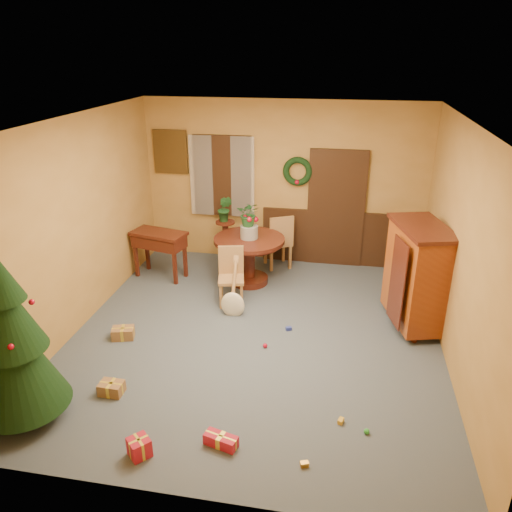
% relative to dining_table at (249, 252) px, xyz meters
% --- Properties ---
extents(room_envelope, '(5.50, 5.50, 5.50)m').
position_rel_dining_table_xyz_m(room_envelope, '(0.61, 1.06, 0.55)').
color(room_envelope, '#343F4C').
rests_on(room_envelope, ground).
extents(dining_table, '(1.17, 1.17, 0.81)m').
position_rel_dining_table_xyz_m(dining_table, '(0.00, 0.00, 0.00)').
color(dining_table, black).
rests_on(dining_table, floor).
extents(urn, '(0.29, 0.29, 0.21)m').
position_rel_dining_table_xyz_m(urn, '(0.00, 0.00, 0.35)').
color(urn, slate).
rests_on(urn, dining_table).
extents(centerpiece_plant, '(0.37, 0.32, 0.41)m').
position_rel_dining_table_xyz_m(centerpiece_plant, '(0.00, 0.00, 0.66)').
color(centerpiece_plant, '#1E4C23').
rests_on(centerpiece_plant, urn).
extents(chair_near, '(0.46, 0.46, 0.90)m').
position_rel_dining_table_xyz_m(chair_near, '(-0.15, -0.72, -0.08)').
color(chair_near, olive).
rests_on(chair_near, floor).
extents(chair_far, '(0.58, 0.58, 1.00)m').
position_rel_dining_table_xyz_m(chair_far, '(0.41, 0.69, -0.03)').
color(chair_far, olive).
rests_on(chair_far, floor).
extents(guitar, '(0.52, 0.63, 0.82)m').
position_rel_dining_table_xyz_m(guitar, '(-0.03, -1.14, -0.14)').
color(guitar, beige).
rests_on(guitar, floor).
extents(plant_stand, '(0.34, 0.34, 0.88)m').
position_rel_dining_table_xyz_m(plant_stand, '(-0.53, 0.53, -0.02)').
color(plant_stand, black).
rests_on(plant_stand, floor).
extents(stand_plant, '(0.29, 0.25, 0.47)m').
position_rel_dining_table_xyz_m(stand_plant, '(-0.53, 0.53, 0.55)').
color(stand_plant, '#19471E').
rests_on(stand_plant, plant_stand).
extents(christmas_tree, '(0.98, 0.98, 2.02)m').
position_rel_dining_table_xyz_m(christmas_tree, '(-1.74, -3.68, 0.39)').
color(christmas_tree, '#382111').
rests_on(christmas_tree, floor).
extents(writing_desk, '(1.00, 0.66, 0.82)m').
position_rel_dining_table_xyz_m(writing_desk, '(-1.55, -0.04, 0.05)').
color(writing_desk, black).
rests_on(writing_desk, floor).
extents(sideboard, '(0.91, 1.30, 1.51)m').
position_rel_dining_table_xyz_m(sideboard, '(2.56, -0.93, 0.24)').
color(sideboard, '#581A0A').
rests_on(sideboard, floor).
extents(gift_a, '(0.28, 0.20, 0.15)m').
position_rel_dining_table_xyz_m(gift_a, '(-1.01, -3.16, -0.49)').
color(gift_a, brown).
rests_on(gift_a, floor).
extents(gift_b, '(0.28, 0.28, 0.20)m').
position_rel_dining_table_xyz_m(gift_b, '(-0.32, -4.00, -0.47)').
color(gift_b, '#AA162A').
rests_on(gift_b, floor).
extents(gift_c, '(0.33, 0.27, 0.16)m').
position_rel_dining_table_xyz_m(gift_c, '(-1.37, -2.03, -0.49)').
color(gift_c, brown).
rests_on(gift_c, floor).
extents(gift_d, '(0.37, 0.23, 0.12)m').
position_rel_dining_table_xyz_m(gift_d, '(0.43, -3.73, -0.50)').
color(gift_d, '#AA162A').
rests_on(gift_d, floor).
extents(toy_a, '(0.09, 0.08, 0.05)m').
position_rel_dining_table_xyz_m(toy_a, '(0.84, -1.42, -0.54)').
color(toy_a, '#233299').
rests_on(toy_a, floor).
extents(toy_b, '(0.06, 0.06, 0.06)m').
position_rel_dining_table_xyz_m(toy_b, '(1.88, -3.30, -0.53)').
color(toy_b, green).
rests_on(toy_b, floor).
extents(toy_c, '(0.07, 0.09, 0.05)m').
position_rel_dining_table_xyz_m(toy_c, '(1.62, -3.18, -0.54)').
color(toy_c, gold).
rests_on(toy_c, floor).
extents(toy_d, '(0.06, 0.06, 0.06)m').
position_rel_dining_table_xyz_m(toy_d, '(0.59, -1.91, -0.53)').
color(toy_d, red).
rests_on(toy_d, floor).
extents(toy_e, '(0.09, 0.08, 0.05)m').
position_rel_dining_table_xyz_m(toy_e, '(1.29, -3.85, -0.54)').
color(toy_e, '#C3862D').
rests_on(toy_e, floor).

